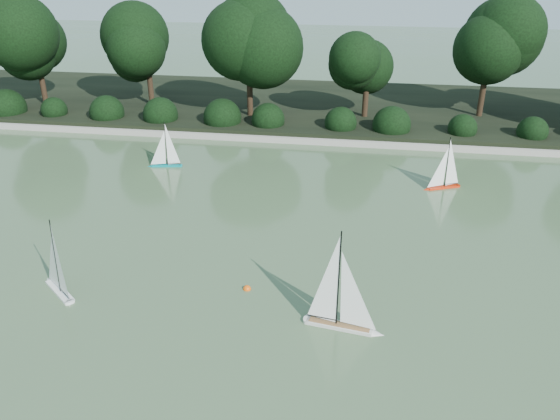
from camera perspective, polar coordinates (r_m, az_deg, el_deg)
name	(u,v)px	position (r m, az deg, el deg)	size (l,w,h in m)	color
ground	(291,310)	(9.48, 1.15, -10.45)	(80.00, 80.00, 0.00)	#395332
pond_coping	(331,142)	(17.52, 5.31, 7.14)	(40.00, 0.35, 0.18)	gray
far_bank	(339,107)	(21.33, 6.13, 10.60)	(40.00, 8.00, 0.30)	black
tree_line	(376,48)	(19.27, 10.00, 16.36)	(26.31, 3.93, 4.39)	black
shrub_hedge	(333,123)	(18.27, 5.57, 9.08)	(29.10, 1.10, 1.10)	black
sailboat_white_a	(56,279)	(10.64, -22.38, -6.66)	(0.96, 0.83, 1.55)	silver
sailboat_white_b	(346,314)	(8.98, 6.92, -10.71)	(1.36, 0.41, 1.84)	beige
sailboat_orange	(441,180)	(14.65, 16.52, 3.01)	(1.02, 0.57, 1.44)	red
sailboat_teal	(163,159)	(15.89, -12.12, 5.22)	(1.01, 0.33, 1.38)	#037C80
race_buoy	(247,289)	(10.03, -3.47, -8.25)	(0.15, 0.15, 0.15)	#F1560C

